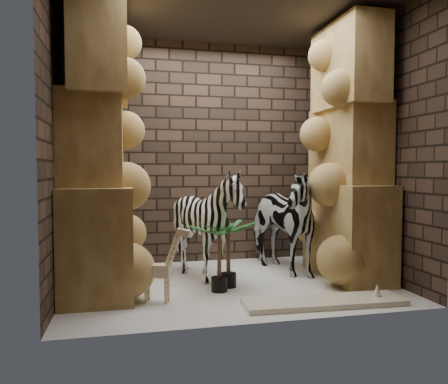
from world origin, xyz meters
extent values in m
plane|color=white|center=(0.00, 0.00, 0.00)|extent=(3.50, 3.50, 0.00)
plane|color=#302923|center=(0.00, 0.00, 3.00)|extent=(3.50, 3.50, 0.00)
plane|color=#2C211A|center=(0.00, 1.25, 1.50)|extent=(3.50, 0.00, 3.50)
plane|color=#2C211A|center=(0.00, -1.25, 1.50)|extent=(3.50, 0.00, 3.50)
plane|color=#2C211A|center=(-1.75, 0.00, 1.50)|extent=(0.00, 3.00, 3.00)
plane|color=#2C211A|center=(1.75, 0.00, 1.50)|extent=(0.00, 3.00, 3.00)
imported|color=white|center=(0.70, 0.42, 0.73)|extent=(0.97, 1.37, 1.47)
imported|color=white|center=(-0.23, 0.20, 0.57)|extent=(1.41, 1.55, 1.15)
cube|color=#F7EAC8|center=(0.69, -0.91, 0.03)|extent=(1.56, 0.45, 0.05)
camera|label=1|loc=(-1.11, -4.59, 1.27)|focal=34.40mm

